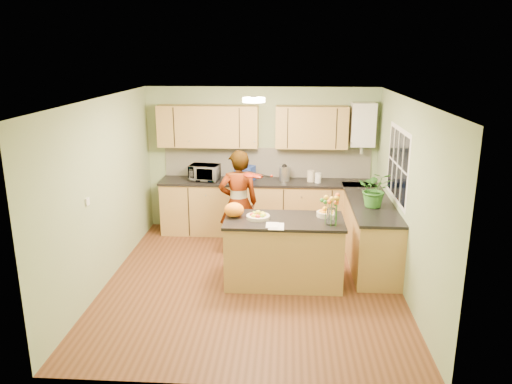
{
  "coord_description": "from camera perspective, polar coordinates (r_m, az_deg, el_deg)",
  "views": [
    {
      "loc": [
        0.45,
        -6.3,
        3.07
      ],
      "look_at": [
        0.02,
        0.5,
        1.15
      ],
      "focal_mm": 35.0,
      "sensor_mm": 36.0,
      "label": 1
    }
  ],
  "objects": [
    {
      "name": "ceiling_lamp",
      "position": [
        6.65,
        -0.25,
        10.49
      ],
      "size": [
        0.3,
        0.3,
        0.07
      ],
      "color": "#FFEABF",
      "rests_on": "ceiling"
    },
    {
      "name": "violinist",
      "position": [
        7.64,
        -2.03,
        -1.3
      ],
      "size": [
        0.69,
        0.54,
        1.66
      ],
      "primitive_type": "imported",
      "rotation": [
        0.0,
        0.0,
        3.4
      ],
      "color": "#E1AD8A",
      "rests_on": "floor"
    },
    {
      "name": "peninsula_island",
      "position": [
        6.84,
        3.19,
        -6.73
      ],
      "size": [
        1.6,
        0.82,
        0.91
      ],
      "color": "#AA8544",
      "rests_on": "floor"
    },
    {
      "name": "wall_left",
      "position": [
        7.0,
        -16.97,
        -0.02
      ],
      "size": [
        0.02,
        4.5,
        2.5
      ],
      "primitive_type": "cube",
      "color": "#93AA79",
      "rests_on": "floor"
    },
    {
      "name": "blue_box",
      "position": [
        8.56,
        -1.26,
        2.2
      ],
      "size": [
        0.37,
        0.31,
        0.25
      ],
      "primitive_type": "cube",
      "rotation": [
        0.0,
        0.0,
        -0.32
      ],
      "color": "navy",
      "rests_on": "back_counter"
    },
    {
      "name": "wall_right",
      "position": [
        6.74,
        16.8,
        -0.61
      ],
      "size": [
        0.02,
        4.5,
        2.5
      ],
      "primitive_type": "cube",
      "color": "#93AA79",
      "rests_on": "floor"
    },
    {
      "name": "wall_back",
      "position": [
        8.76,
        0.62,
        3.76
      ],
      "size": [
        4.0,
        0.02,
        2.5
      ],
      "primitive_type": "cube",
      "color": "#93AA79",
      "rests_on": "floor"
    },
    {
      "name": "window_right",
      "position": [
        7.24,
        15.89,
        3.01
      ],
      "size": [
        0.01,
        1.3,
        1.05
      ],
      "color": "white",
      "rests_on": "wall_right"
    },
    {
      "name": "back_counter",
      "position": [
        8.66,
        1.16,
        -1.72
      ],
      "size": [
        3.64,
        0.62,
        0.94
      ],
      "color": "#AA8544",
      "rests_on": "floor"
    },
    {
      "name": "flower_vase",
      "position": [
        6.44,
        8.62,
        -1.06
      ],
      "size": [
        0.26,
        0.26,
        0.48
      ],
      "rotation": [
        0.0,
        0.0,
        0.18
      ],
      "color": "silver",
      "rests_on": "peninsula_island"
    },
    {
      "name": "ceiling",
      "position": [
        6.34,
        -0.44,
        10.59
      ],
      "size": [
        4.0,
        4.5,
        0.02
      ],
      "primitive_type": "cube",
      "color": "white",
      "rests_on": "wall_back"
    },
    {
      "name": "floor",
      "position": [
        7.03,
        -0.4,
        -10.17
      ],
      "size": [
        4.5,
        4.5,
        0.0
      ],
      "primitive_type": "plane",
      "color": "#542E18",
      "rests_on": "ground"
    },
    {
      "name": "jar_cream",
      "position": [
        8.51,
        6.28,
        1.82
      ],
      "size": [
        0.13,
        0.13,
        0.19
      ],
      "primitive_type": "cylinder",
      "rotation": [
        0.0,
        0.0,
        -0.06
      ],
      "color": "beige",
      "rests_on": "back_counter"
    },
    {
      "name": "upper_cabinets",
      "position": [
        8.49,
        -0.63,
        7.49
      ],
      "size": [
        3.2,
        0.34,
        0.7
      ],
      "color": "#AA8544",
      "rests_on": "wall_back"
    },
    {
      "name": "kettle",
      "position": [
        8.53,
        3.26,
        2.21
      ],
      "size": [
        0.18,
        0.18,
        0.33
      ],
      "rotation": [
        0.0,
        0.0,
        0.19
      ],
      "color": "silver",
      "rests_on": "back_counter"
    },
    {
      "name": "light_switch",
      "position": [
        6.45,
        -18.7,
        -1.05
      ],
      "size": [
        0.02,
        0.09,
        0.09
      ],
      "primitive_type": "cube",
      "color": "white",
      "rests_on": "wall_left"
    },
    {
      "name": "orange_bag",
      "position": [
        6.73,
        -2.52,
        -2.05
      ],
      "size": [
        0.3,
        0.26,
        0.2
      ],
      "primitive_type": "ellipsoid",
      "rotation": [
        0.0,
        0.0,
        -0.15
      ],
      "color": "orange",
      "rests_on": "peninsula_island"
    },
    {
      "name": "potted_plant",
      "position": [
        7.23,
        13.47,
        0.33
      ],
      "size": [
        0.51,
        0.46,
        0.52
      ],
      "primitive_type": "imported",
      "rotation": [
        0.0,
        0.0,
        -0.12
      ],
      "color": "#327527",
      "rests_on": "right_counter"
    },
    {
      "name": "papers",
      "position": [
        6.39,
        2.32,
        -3.92
      ],
      "size": [
        0.2,
        0.27,
        0.01
      ],
      "primitive_type": "cube",
      "color": "white",
      "rests_on": "peninsula_island"
    },
    {
      "name": "jar_white",
      "position": [
        8.45,
        7.1,
        1.62
      ],
      "size": [
        0.14,
        0.14,
        0.17
      ],
      "primitive_type": "cylinder",
      "rotation": [
        0.0,
        0.0,
        -0.39
      ],
      "color": "white",
      "rests_on": "back_counter"
    },
    {
      "name": "boiler",
      "position": [
        8.57,
        12.11,
        7.53
      ],
      "size": [
        0.4,
        0.3,
        0.86
      ],
      "color": "white",
      "rests_on": "wall_back"
    },
    {
      "name": "splashback",
      "position": [
        8.75,
        1.27,
        3.4
      ],
      "size": [
        3.6,
        0.02,
        0.52
      ],
      "primitive_type": "cube",
      "color": "#EFE6CF",
      "rests_on": "back_counter"
    },
    {
      "name": "orange_bowl",
      "position": [
        6.82,
        7.89,
        -2.34
      ],
      "size": [
        0.23,
        0.23,
        0.13
      ],
      "color": "beige",
      "rests_on": "peninsula_island"
    },
    {
      "name": "fruit_dish",
      "position": [
        6.67,
        0.24,
        -2.69
      ],
      "size": [
        0.31,
        0.31,
        0.11
      ],
      "color": "beige",
      "rests_on": "peninsula_island"
    },
    {
      "name": "right_counter",
      "position": [
        7.71,
        12.79,
        -4.35
      ],
      "size": [
        0.62,
        2.24,
        0.94
      ],
      "color": "#AA8544",
      "rests_on": "floor"
    },
    {
      "name": "wall_front",
      "position": [
        4.47,
        -2.46,
        -8.34
      ],
      "size": [
        4.0,
        0.02,
        2.5
      ],
      "primitive_type": "cube",
      "color": "#93AA79",
      "rests_on": "floor"
    },
    {
      "name": "microwave",
      "position": [
        8.59,
        -5.91,
        2.23
      ],
      "size": [
        0.53,
        0.4,
        0.27
      ],
      "primitive_type": "imported",
      "rotation": [
        0.0,
        0.0,
        -0.15
      ],
      "color": "white",
      "rests_on": "back_counter"
    },
    {
      "name": "violin",
      "position": [
        7.28,
        -0.67,
        1.92
      ],
      "size": [
        0.57,
        0.49,
        0.14
      ],
      "primitive_type": null,
      "rotation": [
        0.17,
        0.0,
        -0.61
      ],
      "color": "#540F05",
      "rests_on": "violinist"
    }
  ]
}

